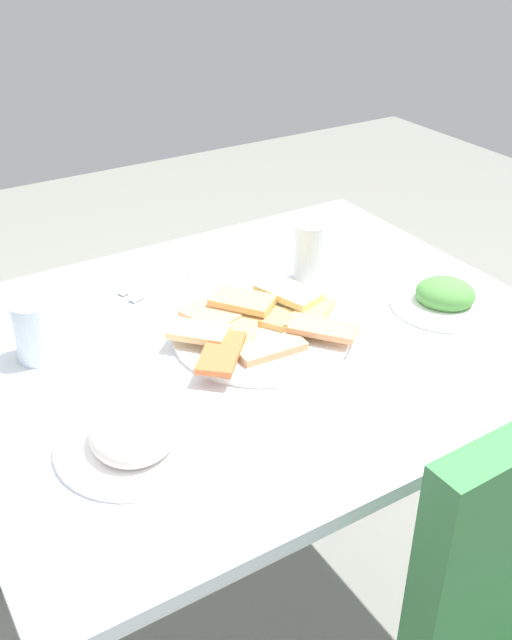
% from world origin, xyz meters
% --- Properties ---
extents(ground_plane, '(6.00, 6.00, 0.00)m').
position_xyz_m(ground_plane, '(0.00, 0.00, 0.00)').
color(ground_plane, gray).
extents(dining_table, '(1.04, 0.85, 0.75)m').
position_xyz_m(dining_table, '(0.00, 0.00, 0.66)').
color(dining_table, white).
rests_on(dining_table, ground_plane).
extents(pide_platter, '(0.33, 0.31, 0.04)m').
position_xyz_m(pide_platter, '(-0.01, 0.01, 0.77)').
color(pide_platter, white).
rests_on(pide_platter, dining_table).
extents(salad_plate_greens, '(0.20, 0.20, 0.06)m').
position_xyz_m(salad_plate_greens, '(-0.36, 0.10, 0.77)').
color(salad_plate_greens, white).
rests_on(salad_plate_greens, dining_table).
extents(salad_plate_rice, '(0.22, 0.22, 0.07)m').
position_xyz_m(salad_plate_rice, '(0.30, 0.17, 0.77)').
color(salad_plate_rice, white).
rests_on(salad_plate_rice, dining_table).
extents(soda_can, '(0.09, 0.09, 0.12)m').
position_xyz_m(soda_can, '(-0.20, -0.11, 0.81)').
color(soda_can, silver).
rests_on(soda_can, dining_table).
extents(drinking_glass, '(0.07, 0.07, 0.11)m').
position_xyz_m(drinking_glass, '(0.34, -0.12, 0.81)').
color(drinking_glass, silver).
rests_on(drinking_glass, dining_table).
extents(paper_napkin, '(0.15, 0.15, 0.00)m').
position_xyz_m(paper_napkin, '(0.06, -0.26, 0.75)').
color(paper_napkin, white).
rests_on(paper_napkin, dining_table).
extents(fork, '(0.17, 0.08, 0.00)m').
position_xyz_m(fork, '(0.06, -0.28, 0.76)').
color(fork, silver).
rests_on(fork, paper_napkin).
extents(spoon, '(0.16, 0.08, 0.00)m').
position_xyz_m(spoon, '(0.06, -0.24, 0.76)').
color(spoon, silver).
rests_on(spoon, paper_napkin).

